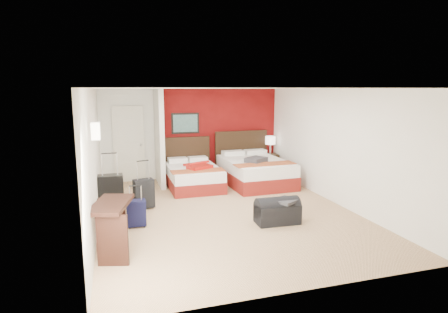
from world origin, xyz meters
name	(u,v)px	position (x,y,z in m)	size (l,w,h in m)	color
ground	(225,211)	(0.00, 0.00, 0.00)	(6.50, 6.50, 0.00)	tan
room_walls	(148,144)	(-1.40, 1.42, 1.26)	(5.02, 6.52, 2.50)	white
red_accent_panel	(218,133)	(0.75, 3.23, 1.25)	(3.50, 0.04, 2.50)	maroon
partition_wall	(159,138)	(-1.00, 2.61, 1.25)	(0.12, 1.20, 2.50)	silver
entry_door	(129,144)	(-1.75, 3.20, 1.02)	(0.82, 0.06, 2.05)	silver
bed_left	(193,177)	(-0.23, 2.05, 0.27)	(1.26, 1.80, 0.54)	white
bed_right	(255,172)	(1.42, 1.95, 0.32)	(1.52, 2.17, 0.65)	white
red_suitcase_open	(198,165)	(-0.13, 1.95, 0.59)	(0.57, 0.78, 0.10)	#AE150E
jacket_bundle	(256,160)	(1.32, 1.65, 0.71)	(0.50, 0.40, 0.12)	#3E3D43
nightstand	(270,164)	(2.24, 2.87, 0.31)	(0.44, 0.44, 0.61)	black
table_lamp	(270,145)	(2.24, 2.87, 0.87)	(0.29, 0.29, 0.52)	white
suitcase_black	(111,194)	(-2.24, 0.66, 0.37)	(0.49, 0.31, 0.74)	black
suitcase_charcoal	(144,195)	(-1.59, 0.67, 0.30)	(0.41, 0.25, 0.60)	black
suitcase_navy	(136,214)	(-1.81, -0.39, 0.24)	(0.34, 0.21, 0.47)	black
duffel_bag	(277,212)	(0.74, -0.94, 0.20)	(0.81, 0.43, 0.41)	black
jacket_draped	(286,201)	(0.89, -0.99, 0.44)	(0.42, 0.36, 0.06)	#343439
desk	(112,228)	(-2.23, -1.45, 0.41)	(0.49, 0.98, 0.81)	black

